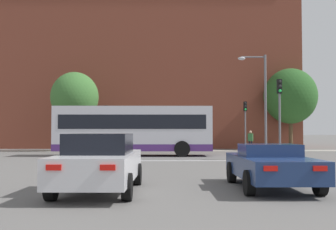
{
  "coord_description": "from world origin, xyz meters",
  "views": [
    {
      "loc": [
        -0.89,
        -3.1,
        1.58
      ],
      "look_at": [
        -0.59,
        22.62,
        2.6
      ],
      "focal_mm": 45.0,
      "sensor_mm": 36.0,
      "label": 1
    }
  ],
  "objects_px": {
    "traffic_light_far_left": "(106,120)",
    "traffic_light_far_right": "(245,118)",
    "car_saloon_left": "(100,162)",
    "traffic_light_near_right": "(280,106)",
    "bus_crossing_lead": "(134,130)",
    "street_lamp_junction": "(261,93)",
    "pedestrian_waiting": "(80,138)",
    "car_roadster_right": "(270,165)",
    "pedestrian_walking_east": "(251,139)"
  },
  "relations": [
    {
      "from": "car_roadster_right",
      "to": "street_lamp_junction",
      "type": "relative_size",
      "value": 0.66
    },
    {
      "from": "car_roadster_right",
      "to": "traffic_light_near_right",
      "type": "height_order",
      "value": "traffic_light_near_right"
    },
    {
      "from": "bus_crossing_lead",
      "to": "street_lamp_junction",
      "type": "xyz_separation_m",
      "value": [
        8.49,
        0.56,
        2.43
      ]
    },
    {
      "from": "traffic_light_far_left",
      "to": "traffic_light_far_right",
      "type": "distance_m",
      "value": 11.47
    },
    {
      "from": "car_roadster_right",
      "to": "bus_crossing_lead",
      "type": "relative_size",
      "value": 0.44
    },
    {
      "from": "traffic_light_near_right",
      "to": "pedestrian_waiting",
      "type": "distance_m",
      "value": 17.56
    },
    {
      "from": "car_saloon_left",
      "to": "traffic_light_near_right",
      "type": "height_order",
      "value": "traffic_light_near_right"
    },
    {
      "from": "traffic_light_near_right",
      "to": "car_saloon_left",
      "type": "bearing_deg",
      "value": -123.78
    },
    {
      "from": "car_roadster_right",
      "to": "pedestrian_walking_east",
      "type": "relative_size",
      "value": 2.69
    },
    {
      "from": "traffic_light_near_right",
      "to": "traffic_light_far_right",
      "type": "xyz_separation_m",
      "value": [
        0.3,
        11.35,
        -0.26
      ]
    },
    {
      "from": "pedestrian_walking_east",
      "to": "car_saloon_left",
      "type": "bearing_deg",
      "value": -85.37
    },
    {
      "from": "car_roadster_right",
      "to": "street_lamp_junction",
      "type": "height_order",
      "value": "street_lamp_junction"
    },
    {
      "from": "traffic_light_far_left",
      "to": "traffic_light_far_right",
      "type": "xyz_separation_m",
      "value": [
        11.47,
        0.22,
        0.22
      ]
    },
    {
      "from": "traffic_light_far_right",
      "to": "car_saloon_left",
      "type": "bearing_deg",
      "value": -109.75
    },
    {
      "from": "car_saloon_left",
      "to": "pedestrian_walking_east",
      "type": "distance_m",
      "value": 25.48
    },
    {
      "from": "car_roadster_right",
      "to": "traffic_light_far_right",
      "type": "distance_m",
      "value": 23.29
    },
    {
      "from": "car_saloon_left",
      "to": "pedestrian_waiting",
      "type": "bearing_deg",
      "value": 103.54
    },
    {
      "from": "car_saloon_left",
      "to": "traffic_light_far_right",
      "type": "xyz_separation_m",
      "value": [
        8.45,
        23.54,
        1.97
      ]
    },
    {
      "from": "bus_crossing_lead",
      "to": "traffic_light_near_right",
      "type": "distance_m",
      "value": 9.53
    },
    {
      "from": "traffic_light_near_right",
      "to": "pedestrian_waiting",
      "type": "height_order",
      "value": "traffic_light_near_right"
    },
    {
      "from": "traffic_light_near_right",
      "to": "traffic_light_far_right",
      "type": "distance_m",
      "value": 11.36
    },
    {
      "from": "street_lamp_junction",
      "to": "pedestrian_waiting",
      "type": "relative_size",
      "value": 3.69
    },
    {
      "from": "traffic_light_far_left",
      "to": "street_lamp_junction",
      "type": "distance_m",
      "value": 12.99
    },
    {
      "from": "traffic_light_far_left",
      "to": "pedestrian_waiting",
      "type": "height_order",
      "value": "traffic_light_far_left"
    },
    {
      "from": "traffic_light_far_right",
      "to": "pedestrian_waiting",
      "type": "xyz_separation_m",
      "value": [
        -13.62,
        -0.08,
        -1.66
      ]
    },
    {
      "from": "bus_crossing_lead",
      "to": "traffic_light_far_right",
      "type": "distance_m",
      "value": 11.29
    },
    {
      "from": "car_saloon_left",
      "to": "traffic_light_near_right",
      "type": "xyz_separation_m",
      "value": [
        8.15,
        12.19,
        2.23
      ]
    },
    {
      "from": "bus_crossing_lead",
      "to": "traffic_light_far_left",
      "type": "xyz_separation_m",
      "value": [
        -2.74,
        6.88,
        0.81
      ]
    },
    {
      "from": "bus_crossing_lead",
      "to": "pedestrian_walking_east",
      "type": "xyz_separation_m",
      "value": [
        9.22,
        7.42,
        -0.74
      ]
    },
    {
      "from": "car_saloon_left",
      "to": "traffic_light_far_right",
      "type": "distance_m",
      "value": 25.09
    },
    {
      "from": "bus_crossing_lead",
      "to": "street_lamp_junction",
      "type": "relative_size",
      "value": 1.49
    },
    {
      "from": "bus_crossing_lead",
      "to": "traffic_light_far_left",
      "type": "relative_size",
      "value": 2.71
    },
    {
      "from": "car_saloon_left",
      "to": "car_roadster_right",
      "type": "height_order",
      "value": "car_saloon_left"
    },
    {
      "from": "car_roadster_right",
      "to": "traffic_light_far_right",
      "type": "height_order",
      "value": "traffic_light_far_right"
    },
    {
      "from": "bus_crossing_lead",
      "to": "traffic_light_far_right",
      "type": "height_order",
      "value": "traffic_light_far_right"
    },
    {
      "from": "bus_crossing_lead",
      "to": "pedestrian_waiting",
      "type": "xyz_separation_m",
      "value": [
        -4.89,
        7.01,
        -0.63
      ]
    },
    {
      "from": "bus_crossing_lead",
      "to": "car_saloon_left",
      "type": "bearing_deg",
      "value": 0.97
    },
    {
      "from": "bus_crossing_lead",
      "to": "traffic_light_far_left",
      "type": "height_order",
      "value": "traffic_light_far_left"
    },
    {
      "from": "bus_crossing_lead",
      "to": "traffic_light_near_right",
      "type": "xyz_separation_m",
      "value": [
        8.43,
        -4.26,
        1.29
      ]
    },
    {
      "from": "car_saloon_left",
      "to": "traffic_light_far_left",
      "type": "bearing_deg",
      "value": 98.48
    },
    {
      "from": "traffic_light_near_right",
      "to": "street_lamp_junction",
      "type": "relative_size",
      "value": 0.67
    },
    {
      "from": "bus_crossing_lead",
      "to": "traffic_light_far_right",
      "type": "bearing_deg",
      "value": 129.09
    },
    {
      "from": "car_saloon_left",
      "to": "street_lamp_junction",
      "type": "relative_size",
      "value": 0.71
    },
    {
      "from": "pedestrian_walking_east",
      "to": "car_roadster_right",
      "type": "bearing_deg",
      "value": -75.28
    },
    {
      "from": "bus_crossing_lead",
      "to": "pedestrian_walking_east",
      "type": "distance_m",
      "value": 11.85
    },
    {
      "from": "car_saloon_left",
      "to": "traffic_light_near_right",
      "type": "distance_m",
      "value": 14.83
    },
    {
      "from": "car_saloon_left",
      "to": "car_roadster_right",
      "type": "bearing_deg",
      "value": 9.08
    },
    {
      "from": "traffic_light_near_right",
      "to": "traffic_light_far_left",
      "type": "xyz_separation_m",
      "value": [
        -11.17,
        11.14,
        -0.48
      ]
    },
    {
      "from": "traffic_light_far_right",
      "to": "pedestrian_walking_east",
      "type": "bearing_deg",
      "value": 33.92
    },
    {
      "from": "car_roadster_right",
      "to": "traffic_light_far_left",
      "type": "xyz_separation_m",
      "value": [
        -7.68,
        22.67,
        1.88
      ]
    }
  ]
}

